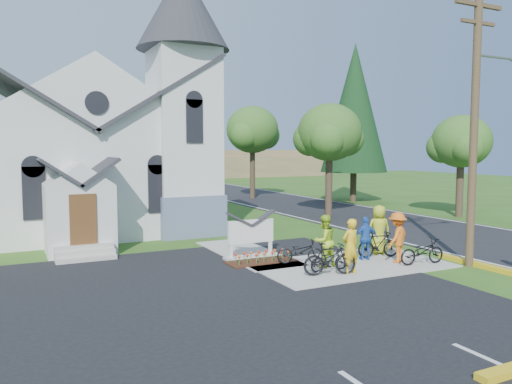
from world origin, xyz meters
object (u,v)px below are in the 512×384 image
bike_0 (300,251)px  bike_3 (379,244)px  bike_1 (330,259)px  bike_4 (422,251)px  cyclist_0 (350,246)px  cyclist_4 (379,229)px  cyclist_2 (366,238)px  church_sign (251,232)px  utility_pole (476,115)px  bike_2 (329,259)px  cyclist_3 (397,237)px  cyclist_1 (324,241)px

bike_0 → bike_3: bike_3 is taller
bike_1 → bike_3: (3.25, 1.41, -0.03)m
bike_3 → bike_4: size_ratio=0.95×
bike_1 → bike_3: size_ratio=1.06×
cyclist_0 → bike_0: bearing=-76.0°
bike_0 → cyclist_4: size_ratio=0.87×
bike_0 → cyclist_2: 2.63m
bike_4 → church_sign: bearing=59.1°
cyclist_4 → bike_1: bearing=44.8°
cyclist_2 → utility_pole: bearing=156.1°
bike_4 → cyclist_4: bearing=12.0°
church_sign → cyclist_4: 5.13m
bike_3 → cyclist_4: cyclist_4 is taller
cyclist_0 → bike_1: cyclist_0 is taller
utility_pole → bike_2: utility_pole is taller
bike_2 → bike_0: bearing=11.2°
cyclist_3 → bike_1: bearing=-16.6°
cyclist_1 → cyclist_4: bearing=-171.9°
bike_1 → cyclist_2: 2.87m
bike_2 → bike_4: bike_4 is taller
church_sign → cyclist_2: size_ratio=1.34×
cyclist_0 → bike_1: size_ratio=1.02×
bike_0 → bike_2: size_ratio=1.12×
cyclist_0 → cyclist_4: cyclist_4 is taller
cyclist_4 → bike_4: 2.20m
utility_pole → bike_4: size_ratio=5.53×
bike_3 → cyclist_4: size_ratio=0.88×
bike_3 → bike_1: bearing=127.4°
bike_4 → bike_3: bearing=28.9°
church_sign → bike_2: church_sign is taller
bike_2 → bike_4: 3.65m
cyclist_4 → bike_3: bearing=66.6°
bike_1 → cyclist_2: cyclist_2 is taller
bike_0 → cyclist_2: cyclist_2 is taller
bike_3 → bike_0: bearing=95.5°
cyclist_4 → bike_0: bearing=18.0°
bike_2 → bike_3: bike_3 is taller
bike_1 → cyclist_4: cyclist_4 is taller
cyclist_1 → cyclist_3: 2.89m
utility_pole → cyclist_3: 5.12m
cyclist_3 → cyclist_2: bearing=-71.4°
cyclist_1 → bike_2: bearing=65.1°
cyclist_3 → utility_pole: bearing=120.0°
bike_1 → bike_4: bike_1 is taller
cyclist_0 → bike_2: size_ratio=1.22×
cyclist_2 → bike_2: bearing=35.0°
bike_0 → cyclist_3: bearing=-89.4°
church_sign → cyclist_0: (1.88, -3.80, -0.05)m
church_sign → bike_1: church_sign is taller
church_sign → bike_1: (1.12, -3.70, -0.43)m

